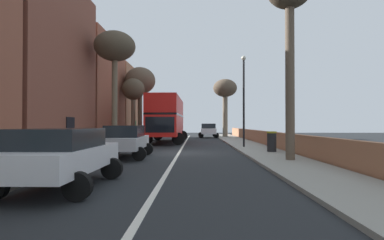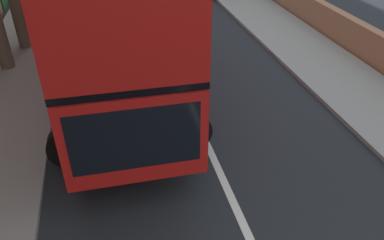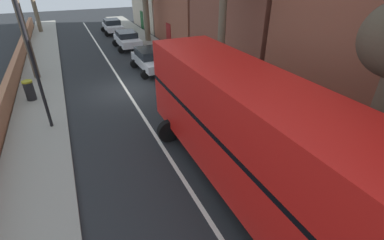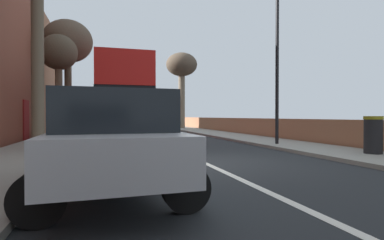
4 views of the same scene
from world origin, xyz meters
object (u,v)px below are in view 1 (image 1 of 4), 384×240
object	(u,v)px
litter_bin_right	(272,141)
parked_car_white_right_3	(208,130)
lamppost_right	(244,93)
parked_car_white_left_1	(62,154)
street_tree_left_6	(140,82)
street_tree_left_0	(133,91)
parked_car_silver_left_2	(126,139)
street_tree_left_4	(115,49)
street_tree_right_5	(225,91)
double_decker_bus	(167,117)

from	to	relation	value
litter_bin_right	parked_car_white_right_3	bearing A→B (deg)	97.68
lamppost_right	parked_car_white_left_1	bearing A→B (deg)	-117.09
street_tree_left_6	lamppost_right	distance (m)	14.12
lamppost_right	street_tree_left_0	bearing A→B (deg)	137.16
street_tree_left_0	parked_car_white_left_1	bearing A→B (deg)	-83.06
parked_car_white_right_3	litter_bin_right	distance (m)	20.96
street_tree_left_6	lamppost_right	size ratio (longest dim) A/B	1.19
parked_car_silver_left_2	lamppost_right	bearing A→B (deg)	41.47
parked_car_silver_left_2	parked_car_white_right_3	distance (m)	23.55
parked_car_white_left_1	street_tree_left_0	bearing A→B (deg)	96.94
parked_car_white_left_1	parked_car_silver_left_2	world-z (taller)	parked_car_silver_left_2
street_tree_left_0	lamppost_right	distance (m)	12.99
street_tree_left_4	litter_bin_right	bearing A→B (deg)	-21.75
parked_car_white_right_3	street_tree_right_5	bearing A→B (deg)	3.45
parked_car_white_left_1	parked_car_silver_left_2	xyz separation A→B (m)	(0.00, 7.28, 0.01)
parked_car_white_right_3	street_tree_left_4	world-z (taller)	street_tree_left_4
street_tree_left_0	lamppost_right	xyz separation A→B (m)	(9.49, -8.80, -1.12)
parked_car_white_left_1	street_tree_left_6	distance (m)	24.47
street_tree_left_4	street_tree_right_5	world-z (taller)	street_tree_left_4
lamppost_right	litter_bin_right	bearing A→B (deg)	-75.11
parked_car_silver_left_2	parked_car_white_right_3	bearing A→B (deg)	77.75
street_tree_right_5	litter_bin_right	xyz separation A→B (m)	(0.69, -20.90, -5.18)
street_tree_left_4	litter_bin_right	world-z (taller)	street_tree_left_4
parked_car_white_right_3	street_tree_left_0	world-z (taller)	street_tree_left_0
street_tree_right_5	litter_bin_right	distance (m)	21.54
parked_car_white_left_1	lamppost_right	distance (m)	15.21
parked_car_silver_left_2	street_tree_left_6	bearing A→B (deg)	98.08
parked_car_silver_left_2	street_tree_left_4	world-z (taller)	street_tree_left_4
double_decker_bus	litter_bin_right	bearing A→B (deg)	-56.73
street_tree_left_6	litter_bin_right	bearing A→B (deg)	-54.60
street_tree_left_6	double_decker_bus	bearing A→B (deg)	-48.91
street_tree_left_0	double_decker_bus	bearing A→B (deg)	-28.45
double_decker_bus	street_tree_left_6	world-z (taller)	street_tree_left_6
double_decker_bus	parked_car_silver_left_2	xyz separation A→B (m)	(-0.80, -12.92, -1.43)
street_tree_left_0	lamppost_right	size ratio (longest dim) A/B	0.96
parked_car_white_left_1	street_tree_left_4	xyz separation A→B (m)	(-2.25, 13.54, 6.07)
litter_bin_right	street_tree_left_4	bearing A→B (deg)	158.25
parked_car_white_left_1	parked_car_white_right_3	bearing A→B (deg)	80.63
street_tree_left_0	street_tree_left_4	bearing A→B (deg)	-87.05
street_tree_left_0	litter_bin_right	size ratio (longest dim) A/B	5.29
street_tree_right_5	street_tree_left_6	world-z (taller)	street_tree_left_6
street_tree_left_4	lamppost_right	world-z (taller)	street_tree_left_4
parked_car_white_left_1	parked_car_white_right_3	xyz separation A→B (m)	(5.00, 30.30, 0.07)
parked_car_white_left_1	street_tree_left_6	bearing A→B (deg)	95.62
parked_car_silver_left_2	lamppost_right	world-z (taller)	lamppost_right
street_tree_right_5	litter_bin_right	world-z (taller)	street_tree_right_5
parked_car_white_right_3	lamppost_right	bearing A→B (deg)	-83.96
street_tree_right_5	lamppost_right	xyz separation A→B (m)	(-0.31, -17.13, -2.07)
street_tree_left_0	street_tree_right_5	world-z (taller)	street_tree_right_5
parked_car_white_left_1	street_tree_left_6	size ratio (longest dim) A/B	0.58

